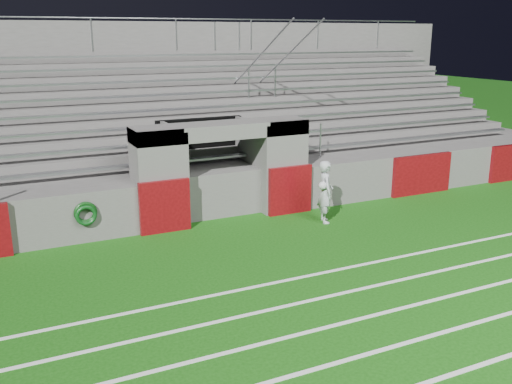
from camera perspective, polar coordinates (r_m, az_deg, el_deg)
ground at (r=12.82m, az=2.70°, el=-6.80°), size 90.00×90.00×0.00m
field_markings at (r=9.23m, az=18.28°, el=-17.17°), size 28.00×8.09×0.01m
stadium_structure at (r=19.53m, az=-8.44°, el=5.43°), size 26.00×8.48×5.42m
goalkeeper_with_ball at (r=15.18m, az=6.96°, el=0.04°), size 0.57×0.71×1.67m
hose_coil at (r=14.09m, az=-16.65°, el=-2.11°), size 0.55×0.15×0.58m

